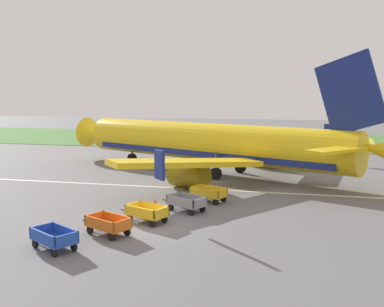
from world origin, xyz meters
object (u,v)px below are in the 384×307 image
object	(u,v)px
baggage_cart_second_in_row	(108,224)
baggage_cart_fourth_in_row	(186,203)
baggage_cart_far_end	(208,194)
baggage_cart_third_in_row	(147,213)
traffic_cone_near_plane	(155,204)
baggage_cart_nearest	(54,238)
airplane	(216,144)

from	to	relation	value
baggage_cart_second_in_row	baggage_cart_fourth_in_row	distance (m)	6.68
baggage_cart_second_in_row	baggage_cart_far_end	distance (m)	9.77
baggage_cart_third_in_row	traffic_cone_near_plane	world-z (taller)	baggage_cart_third_in_row
baggage_cart_far_end	baggage_cart_nearest	bearing A→B (deg)	-116.35
baggage_cart_fourth_in_row	traffic_cone_near_plane	size ratio (longest dim) A/B	4.63
baggage_cart_nearest	baggage_cart_second_in_row	distance (m)	3.34
baggage_cart_nearest	baggage_cart_second_in_row	world-z (taller)	same
baggage_cart_far_end	traffic_cone_near_plane	world-z (taller)	baggage_cart_far_end
baggage_cart_second_in_row	baggage_cart_fourth_in_row	bearing A→B (deg)	62.18
baggage_cart_nearest	baggage_cart_far_end	xyz separation A→B (m)	(5.81, 11.73, 0.00)
baggage_cart_fourth_in_row	baggage_cart_far_end	xyz separation A→B (m)	(0.95, 2.98, 0.00)
baggage_cart_nearest	traffic_cone_near_plane	distance (m)	9.17
airplane	baggage_cart_fourth_in_row	size ratio (longest dim) A/B	10.31
baggage_cart_second_in_row	baggage_cart_third_in_row	size ratio (longest dim) A/B	0.99
baggage_cart_nearest	baggage_cart_third_in_row	xyz separation A→B (m)	(3.08, 5.67, 0.00)
baggage_cart_fourth_in_row	baggage_cart_nearest	bearing A→B (deg)	-119.06
baggage_cart_second_in_row	airplane	bearing A→B (deg)	82.40
baggage_cart_third_in_row	baggage_cart_far_end	distance (m)	6.64
baggage_cart_nearest	baggage_cart_third_in_row	world-z (taller)	same
airplane	baggage_cart_fourth_in_row	distance (m)	14.29
airplane	traffic_cone_near_plane	world-z (taller)	airplane
baggage_cart_second_in_row	baggage_cart_third_in_row	world-z (taller)	same
baggage_cart_fourth_in_row	baggage_cart_far_end	world-z (taller)	same
baggage_cart_third_in_row	baggage_cart_fourth_in_row	xyz separation A→B (m)	(1.79, 3.08, 0.00)
airplane	baggage_cart_far_end	xyz separation A→B (m)	(1.40, -11.09, -2.45)
airplane	baggage_cart_third_in_row	size ratio (longest dim) A/B	10.07
baggage_cart_second_in_row	traffic_cone_near_plane	world-z (taller)	baggage_cart_second_in_row
baggage_cart_second_in_row	baggage_cart_far_end	xyz separation A→B (m)	(4.06, 8.88, 0.00)
airplane	baggage_cart_fourth_in_row	bearing A→B (deg)	-88.16
airplane	baggage_cart_second_in_row	size ratio (longest dim) A/B	10.14
baggage_cart_fourth_in_row	airplane	bearing A→B (deg)	91.84
airplane	baggage_cart_third_in_row	xyz separation A→B (m)	(-1.33, -17.14, -2.45)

